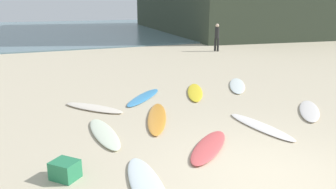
# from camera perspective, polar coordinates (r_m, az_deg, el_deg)

# --- Properties ---
(ground_plane) EXTENTS (120.00, 120.00, 0.00)m
(ground_plane) POSITION_cam_1_polar(r_m,az_deg,el_deg) (6.42, 16.61, -13.25)
(ground_plane) COLOR beige
(ocean_water) EXTENTS (120.00, 40.00, 0.08)m
(ocean_water) POSITION_cam_1_polar(r_m,az_deg,el_deg) (43.08, -19.40, 10.58)
(ocean_water) COLOR slate
(ocean_water) RESTS_ON ground_plane
(surfboard_0) EXTENTS (0.51, 2.14, 0.08)m
(surfboard_0) POSITION_cam_1_polar(r_m,az_deg,el_deg) (8.03, -10.98, -6.58)
(surfboard_0) COLOR silver
(surfboard_0) RESTS_ON ground_plane
(surfboard_1) EXTENTS (1.85, 2.38, 0.08)m
(surfboard_1) POSITION_cam_1_polar(r_m,az_deg,el_deg) (12.72, 11.88, 1.55)
(surfboard_1) COLOR white
(surfboard_1) RESTS_ON ground_plane
(surfboard_2) EXTENTS (1.93, 1.98, 0.07)m
(surfboard_2) POSITION_cam_1_polar(r_m,az_deg,el_deg) (10.91, -4.25, -0.47)
(surfboard_2) COLOR #4397D6
(surfboard_2) RESTS_ON ground_plane
(surfboard_3) EXTENTS (1.57, 2.40, 0.08)m
(surfboard_3) POSITION_cam_1_polar(r_m,az_deg,el_deg) (11.54, 4.70, 0.44)
(surfboard_3) COLOR yellow
(surfboard_3) RESTS_ON ground_plane
(surfboard_4) EXTENTS (1.76, 1.71, 0.09)m
(surfboard_4) POSITION_cam_1_polar(r_m,az_deg,el_deg) (7.23, 7.09, -8.92)
(surfboard_4) COLOR #DA5355
(surfboard_4) RESTS_ON ground_plane
(surfboard_5) EXTENTS (1.69, 1.94, 0.08)m
(surfboard_5) POSITION_cam_1_polar(r_m,az_deg,el_deg) (10.00, -12.73, -2.24)
(surfboard_5) COLOR white
(surfboard_5) RESTS_ON ground_plane
(surfboard_6) EXTENTS (1.49, 2.56, 0.08)m
(surfboard_6) POSITION_cam_1_polar(r_m,az_deg,el_deg) (8.93, -1.92, -4.02)
(surfboard_6) COLOR #F49C36
(surfboard_6) RESTS_ON ground_plane
(surfboard_7) EXTENTS (0.64, 2.25, 0.06)m
(surfboard_7) POSITION_cam_1_polar(r_m,az_deg,el_deg) (8.66, 15.69, -5.33)
(surfboard_7) COLOR white
(surfboard_7) RESTS_ON ground_plane
(surfboard_8) EXTENTS (1.85, 1.89, 0.08)m
(surfboard_8) POSITION_cam_1_polar(r_m,az_deg,el_deg) (10.35, 23.25, -2.55)
(surfboard_8) COLOR silver
(surfboard_8) RESTS_ON ground_plane
(surfboard_9) EXTENTS (0.82, 2.31, 0.08)m
(surfboard_9) POSITION_cam_1_polar(r_m,az_deg,el_deg) (5.75, -3.54, -15.74)
(surfboard_9) COLOR silver
(surfboard_9) RESTS_ON ground_plane
(beachgoer_near) EXTENTS (0.39, 0.39, 1.78)m
(beachgoer_near) POSITION_cam_1_polar(r_m,az_deg,el_deg) (22.05, 8.46, 9.99)
(beachgoer_near) COLOR black
(beachgoer_near) RESTS_ON ground_plane
(beach_cooler) EXTENTS (0.58, 0.59, 0.33)m
(beach_cooler) POSITION_cam_1_polar(r_m,az_deg,el_deg) (6.26, -17.38, -12.33)
(beach_cooler) COLOR #287F51
(beach_cooler) RESTS_ON ground_plane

